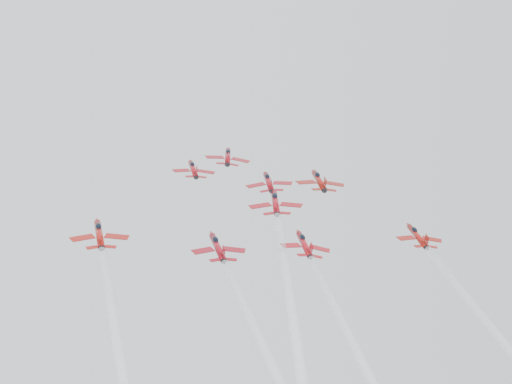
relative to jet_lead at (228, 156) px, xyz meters
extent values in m
cylinder|color=maroon|center=(0.00, -0.34, -0.29)|extent=(1.18, 9.83, 6.52)
cone|color=maroon|center=(0.00, 5.29, 3.07)|extent=(1.18, 2.63, 2.23)
cone|color=black|center=(0.00, -5.50, -3.38)|extent=(1.18, 1.71, 1.68)
ellipsoid|color=black|center=(0.00, 1.51, 1.44)|extent=(1.07, 2.52, 2.04)
cube|color=maroon|center=(-2.90, -1.05, -0.78)|extent=(4.41, 2.89, 1.08)
cube|color=maroon|center=(2.90, -1.05, -0.78)|extent=(4.41, 2.89, 1.08)
cube|color=maroon|center=(0.00, -5.06, -1.61)|extent=(0.13, 2.76, 2.84)
cube|color=maroon|center=(-1.50, -4.58, -2.83)|extent=(2.12, 1.43, 0.62)
cube|color=maroon|center=(1.50, -4.58, -2.83)|extent=(2.12, 1.43, 0.62)
cylinder|color=#A10F17|center=(-8.03, -8.35, -5.08)|extent=(1.06, 8.84, 5.86)
cone|color=#A10F17|center=(-8.03, -3.29, -2.06)|extent=(1.06, 2.37, 2.00)
cone|color=black|center=(-8.03, -12.99, -7.85)|extent=(1.06, 1.54, 1.51)
ellipsoid|color=black|center=(-8.03, -6.69, -3.52)|extent=(0.97, 2.27, 1.84)
cube|color=#A10F17|center=(-10.64, -8.99, -5.51)|extent=(3.97, 2.60, 0.97)
cube|color=#A10F17|center=(-5.42, -8.99, -5.51)|extent=(3.97, 2.60, 0.97)
cube|color=#A10F17|center=(-8.03, -12.59, -6.26)|extent=(0.12, 2.48, 2.55)
cube|color=#A10F17|center=(-9.38, -12.16, -7.35)|extent=(1.90, 1.29, 0.56)
cube|color=#A10F17|center=(-6.68, -12.16, -7.35)|extent=(1.90, 1.29, 0.56)
cylinder|color=#A00F19|center=(7.22, -14.22, -8.58)|extent=(1.13, 9.36, 6.21)
cone|color=#A00F19|center=(7.22, -8.87, -5.38)|extent=(1.13, 2.51, 2.12)
cone|color=black|center=(7.22, -19.14, -11.52)|extent=(1.13, 1.63, 1.60)
ellipsoid|color=black|center=(7.22, -12.46, -6.94)|extent=(1.02, 2.40, 1.94)
cube|color=#A00F19|center=(4.46, -14.90, -9.05)|extent=(4.20, 2.75, 1.03)
cube|color=#A00F19|center=(9.98, -14.90, -9.05)|extent=(4.20, 2.75, 1.03)
cube|color=#A00F19|center=(7.22, -18.72, -9.84)|extent=(0.12, 2.63, 2.70)
cube|color=#A00F19|center=(5.79, -18.26, -10.99)|extent=(2.02, 1.37, 0.59)
cube|color=#A00F19|center=(8.65, -18.26, -10.99)|extent=(2.02, 1.37, 0.59)
cylinder|color=maroon|center=(18.15, -12.89, -7.79)|extent=(1.21, 10.08, 6.69)
cone|color=maroon|center=(18.15, -7.12, -4.34)|extent=(1.21, 2.70, 2.28)
cone|color=black|center=(18.15, -18.18, -10.95)|extent=(1.21, 1.76, 1.72)
ellipsoid|color=black|center=(18.15, -11.00, -6.01)|extent=(1.10, 2.59, 2.09)
cube|color=maroon|center=(15.18, -13.62, -8.28)|extent=(4.52, 2.97, 1.11)
cube|color=maroon|center=(21.13, -13.62, -8.28)|extent=(4.52, 2.97, 1.11)
cube|color=maroon|center=(18.15, -17.73, -9.14)|extent=(0.13, 2.83, 2.91)
cube|color=maroon|center=(16.61, -17.24, -10.38)|extent=(2.17, 1.47, 0.64)
cube|color=maroon|center=(19.70, -17.24, -10.38)|extent=(2.17, 1.47, 0.64)
cylinder|color=#A81019|center=(6.99, -24.19, -14.54)|extent=(1.20, 9.99, 6.63)
cone|color=#A81019|center=(6.99, -18.47, -11.12)|extent=(1.20, 2.68, 2.26)
cone|color=black|center=(6.99, -29.44, -17.67)|extent=(1.20, 1.74, 1.70)
ellipsoid|color=black|center=(6.99, -22.32, -12.78)|extent=(1.09, 2.57, 2.08)
cube|color=#A81019|center=(4.04, -24.91, -15.03)|extent=(4.48, 2.94, 1.10)
cube|color=#A81019|center=(9.94, -24.91, -15.03)|extent=(4.48, 2.94, 1.10)
cube|color=#A81019|center=(6.99, -28.99, -15.87)|extent=(0.13, 2.81, 2.88)
cube|color=#A81019|center=(5.46, -28.50, -17.11)|extent=(2.15, 1.46, 0.63)
cube|color=#A81019|center=(8.52, -28.50, -17.11)|extent=(2.15, 1.46, 0.63)
cylinder|color=white|center=(6.99, -72.00, -43.09)|extent=(1.53, 85.15, 51.70)
cylinder|color=#AC1510|center=(-24.51, -37.82, -22.67)|extent=(1.12, 9.30, 6.17)
cone|color=#AC1510|center=(-24.51, -32.50, -19.50)|extent=(1.12, 2.49, 2.11)
cone|color=black|center=(-24.51, -42.70, -25.59)|extent=(1.12, 1.62, 1.58)
ellipsoid|color=black|center=(-24.51, -36.07, -21.04)|extent=(1.02, 2.39, 1.93)
cube|color=#AC1510|center=(-27.25, -38.49, -23.13)|extent=(4.17, 2.74, 1.02)
cube|color=#AC1510|center=(-21.76, -38.49, -23.13)|extent=(4.17, 2.74, 1.02)
cube|color=#AC1510|center=(-24.51, -42.28, -23.92)|extent=(0.12, 2.61, 2.68)
cube|color=#AC1510|center=(-25.93, -41.83, -25.07)|extent=(2.00, 1.36, 0.59)
cube|color=#AC1510|center=(-23.08, -41.83, -25.07)|extent=(2.00, 1.36, 0.59)
cylinder|color=maroon|center=(-5.33, -41.60, -24.93)|extent=(1.04, 8.64, 5.74)
cone|color=maroon|center=(-5.33, -36.65, -21.97)|extent=(1.04, 2.32, 1.96)
cone|color=black|center=(-5.33, -46.14, -27.64)|extent=(1.04, 1.51, 1.47)
ellipsoid|color=black|center=(-5.33, -39.97, -23.41)|extent=(0.94, 2.22, 1.80)
cube|color=maroon|center=(-7.88, -42.22, -25.36)|extent=(3.88, 2.54, 0.95)
cube|color=maroon|center=(-2.77, -42.22, -25.36)|extent=(3.88, 2.54, 0.95)
cube|color=maroon|center=(-5.33, -45.75, -26.09)|extent=(0.11, 2.43, 2.49)
cube|color=maroon|center=(-6.65, -45.33, -27.16)|extent=(1.86, 1.26, 0.55)
cube|color=maroon|center=(-4.00, -45.33, -27.16)|extent=(1.86, 1.26, 0.55)
cylinder|color=#AF1018|center=(9.24, -40.19, -24.09)|extent=(1.00, 8.35, 5.54)
cone|color=#AF1018|center=(9.24, -35.42, -21.24)|extent=(1.00, 2.24, 1.89)
cone|color=black|center=(9.24, -44.58, -26.71)|extent=(1.00, 1.45, 1.42)
ellipsoid|color=black|center=(9.24, -38.63, -22.62)|extent=(0.91, 2.14, 1.73)
cube|color=#AF1018|center=(6.78, -40.80, -24.50)|extent=(3.75, 2.46, 0.92)
cube|color=#AF1018|center=(11.70, -40.80, -24.50)|extent=(3.75, 2.46, 0.92)
cube|color=#AF1018|center=(9.24, -44.20, -25.21)|extent=(0.11, 2.35, 2.41)
cube|color=#AF1018|center=(7.96, -43.80, -26.24)|extent=(1.80, 1.22, 0.53)
cube|color=#AF1018|center=(10.52, -43.80, -26.24)|extent=(1.80, 1.22, 0.53)
cylinder|color=#A2160F|center=(30.25, -36.72, -22.02)|extent=(0.97, 8.06, 5.35)
cone|color=#A2160F|center=(30.25, -32.11, -19.26)|extent=(0.97, 2.16, 1.82)
cone|color=black|center=(30.25, -40.95, -24.54)|extent=(0.97, 1.40, 1.37)
ellipsoid|color=black|center=(30.25, -35.21, -20.60)|extent=(0.88, 2.07, 1.67)
cube|color=#A2160F|center=(27.88, -37.30, -22.42)|extent=(3.62, 2.37, 0.89)
cube|color=#A2160F|center=(32.63, -37.30, -22.42)|extent=(3.62, 2.37, 0.89)
cube|color=#A2160F|center=(30.25, -40.59, -23.10)|extent=(0.11, 2.26, 2.32)
cube|color=#A2160F|center=(29.02, -40.20, -24.09)|extent=(1.74, 1.18, 0.51)
cube|color=#A2160F|center=(31.49, -40.20, -24.09)|extent=(1.74, 1.18, 0.51)
camera|label=1|loc=(-14.45, -156.26, -36.40)|focal=50.00mm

